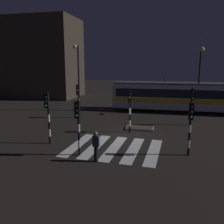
% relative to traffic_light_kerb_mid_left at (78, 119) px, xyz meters
% --- Properties ---
extents(ground_plane, '(120.00, 120.00, 0.00)m').
position_rel_traffic_light_kerb_mid_left_xyz_m(ground_plane, '(1.71, 4.36, -2.20)').
color(ground_plane, black).
extents(rail_near, '(80.00, 0.12, 0.03)m').
position_rel_traffic_light_kerb_mid_left_xyz_m(rail_near, '(1.71, 14.35, -2.18)').
color(rail_near, '#59595E').
rests_on(rail_near, ground).
extents(rail_far, '(80.00, 0.12, 0.03)m').
position_rel_traffic_light_kerb_mid_left_xyz_m(rail_far, '(1.71, 15.79, -2.18)').
color(rail_far, '#59595E').
rests_on(rail_far, ground).
extents(crosswalk_zebra, '(5.95, 5.02, 0.02)m').
position_rel_traffic_light_kerb_mid_left_xyz_m(crosswalk_zebra, '(1.71, 1.74, -2.19)').
color(crosswalk_zebra, silver).
rests_on(crosswalk_zebra, ground).
extents(traffic_island, '(2.24, 1.27, 0.18)m').
position_rel_traffic_light_kerb_mid_left_xyz_m(traffic_island, '(2.80, 6.70, -2.11)').
color(traffic_island, slate).
rests_on(traffic_island, ground).
extents(traffic_light_kerb_mid_left, '(0.36, 0.42, 3.33)m').
position_rel_traffic_light_kerb_mid_left_xyz_m(traffic_light_kerb_mid_left, '(0.00, 0.00, 0.00)').
color(traffic_light_kerb_mid_left, black).
rests_on(traffic_light_kerb_mid_left, ground).
extents(traffic_light_corner_far_left, '(0.36, 0.42, 3.36)m').
position_rel_traffic_light_kerb_mid_left_xyz_m(traffic_light_corner_far_left, '(-3.60, 9.51, 0.02)').
color(traffic_light_corner_far_left, black).
rests_on(traffic_light_corner_far_left, ground).
extents(traffic_light_median_centre, '(0.36, 0.42, 3.39)m').
position_rel_traffic_light_kerb_mid_left_xyz_m(traffic_light_median_centre, '(2.13, 5.48, 0.04)').
color(traffic_light_median_centre, black).
rests_on(traffic_light_median_centre, ground).
extents(traffic_light_corner_far_right, '(0.36, 0.42, 3.29)m').
position_rel_traffic_light_kerb_mid_left_xyz_m(traffic_light_corner_far_right, '(6.98, 8.93, -0.03)').
color(traffic_light_corner_far_right, black).
rests_on(traffic_light_corner_far_right, ground).
extents(traffic_light_corner_near_right, '(0.36, 0.42, 3.25)m').
position_rel_traffic_light_kerb_mid_left_xyz_m(traffic_light_corner_near_right, '(6.25, 1.45, -0.06)').
color(traffic_light_corner_near_right, black).
rests_on(traffic_light_corner_near_right, ground).
extents(traffic_light_corner_near_left, '(0.36, 0.42, 3.53)m').
position_rel_traffic_light_kerb_mid_left_xyz_m(traffic_light_corner_near_left, '(-2.70, 1.57, 0.13)').
color(traffic_light_corner_near_left, black).
rests_on(traffic_light_corner_near_left, ground).
extents(street_lamp_trackside_left, '(0.44, 1.21, 7.30)m').
position_rel_traffic_light_kerb_mid_left_xyz_m(street_lamp_trackside_left, '(-4.91, 12.99, 2.42)').
color(street_lamp_trackside_left, black).
rests_on(street_lamp_trackside_left, ground).
extents(street_lamp_trackside_right, '(0.44, 1.21, 6.92)m').
position_rel_traffic_light_kerb_mid_left_xyz_m(street_lamp_trackside_right, '(8.06, 14.06, 2.21)').
color(street_lamp_trackside_right, black).
rests_on(street_lamp_trackside_right, ground).
extents(tram, '(16.49, 2.58, 4.15)m').
position_rel_traffic_light_kerb_mid_left_xyz_m(tram, '(6.99, 15.07, -0.45)').
color(tram, silver).
rests_on(tram, ground).
extents(pedestrian_waiting_at_kerb, '(0.36, 0.24, 1.71)m').
position_rel_traffic_light_kerb_mid_left_xyz_m(pedestrian_waiting_at_kerb, '(1.23, -0.58, -1.32)').
color(pedestrian_waiting_at_kerb, black).
rests_on(pedestrian_waiting_at_kerb, ground).
extents(building_backdrop, '(13.86, 8.00, 12.21)m').
position_rel_traffic_light_kerb_mid_left_xyz_m(building_backdrop, '(-16.15, 23.43, 3.91)').
color(building_backdrop, '#42382D').
rests_on(building_backdrop, ground).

